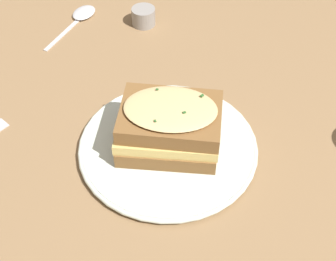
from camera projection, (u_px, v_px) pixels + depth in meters
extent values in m
plane|color=olive|center=(143.00, 143.00, 0.71)|extent=(2.40, 2.40, 0.00)
cylinder|color=silver|center=(168.00, 147.00, 0.70)|extent=(0.26, 0.26, 0.01)
torus|color=silver|center=(168.00, 146.00, 0.70)|extent=(0.27, 0.27, 0.01)
cube|color=brown|center=(168.00, 139.00, 0.69)|extent=(0.17, 0.18, 0.03)
cube|color=#E0C16B|center=(168.00, 129.00, 0.67)|extent=(0.16, 0.18, 0.02)
cube|color=brown|center=(170.00, 117.00, 0.66)|extent=(0.17, 0.18, 0.03)
ellipsoid|color=#DBBC7F|center=(170.00, 108.00, 0.65)|extent=(0.15, 0.16, 0.01)
cube|color=#2D6028|center=(157.00, 89.00, 0.67)|extent=(0.00, 0.00, 0.00)
cube|color=#2D6028|center=(202.00, 96.00, 0.66)|extent=(0.01, 0.01, 0.00)
cube|color=#2D6028|center=(184.00, 112.00, 0.64)|extent=(0.00, 0.00, 0.00)
cube|color=#2D6028|center=(156.00, 120.00, 0.63)|extent=(0.00, 0.00, 0.00)
cube|color=silver|center=(62.00, 35.00, 0.90)|extent=(0.07, 0.09, 0.00)
ellipsoid|color=silver|center=(84.00, 13.00, 0.94)|extent=(0.06, 0.07, 0.01)
cylinder|color=gray|center=(144.00, 16.00, 0.91)|extent=(0.05, 0.05, 0.03)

